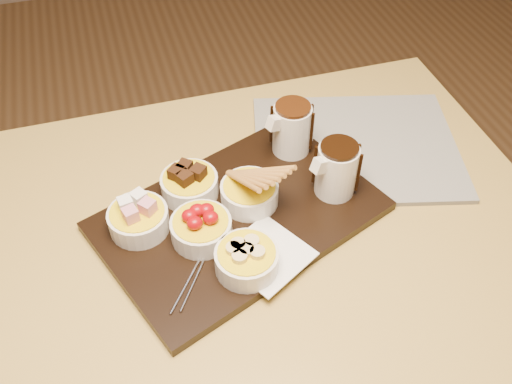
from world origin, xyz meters
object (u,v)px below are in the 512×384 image
object	(u,v)px
pitcher_dark_chocolate	(337,170)
pitcher_milk_chocolate	(292,129)
bowl_strawberries	(201,229)
serving_board	(239,216)
newspaper	(356,147)
dining_table	(211,277)

from	to	relation	value
pitcher_dark_chocolate	pitcher_milk_chocolate	bearing A→B (deg)	85.60
pitcher_milk_chocolate	bowl_strawberries	bearing A→B (deg)	-163.61
serving_board	newspaper	distance (m)	0.29
serving_board	newspaper	size ratio (longest dim) A/B	1.18
serving_board	bowl_strawberries	bearing A→B (deg)	-176.42
pitcher_dark_chocolate	pitcher_milk_chocolate	world-z (taller)	same
newspaper	pitcher_dark_chocolate	bearing A→B (deg)	-115.78
dining_table	serving_board	bearing A→B (deg)	27.16
pitcher_dark_chocolate	newspaper	distance (m)	0.15
serving_board	pitcher_milk_chocolate	world-z (taller)	pitcher_milk_chocolate
dining_table	newspaper	world-z (taller)	newspaper
bowl_strawberries	serving_board	bearing A→B (deg)	24.88
pitcher_milk_chocolate	newspaper	size ratio (longest dim) A/B	0.25
dining_table	pitcher_milk_chocolate	xyz separation A→B (m)	(0.20, 0.16, 0.17)
pitcher_milk_chocolate	newspaper	world-z (taller)	pitcher_milk_chocolate
pitcher_dark_chocolate	bowl_strawberries	bearing A→B (deg)	167.35
serving_board	bowl_strawberries	size ratio (longest dim) A/B	4.60
serving_board	bowl_strawberries	world-z (taller)	bowl_strawberries
bowl_strawberries	newspaper	distance (m)	0.37
bowl_strawberries	pitcher_dark_chocolate	size ratio (longest dim) A/B	1.03
serving_board	pitcher_dark_chocolate	world-z (taller)	pitcher_dark_chocolate
pitcher_dark_chocolate	pitcher_milk_chocolate	size ratio (longest dim) A/B	1.00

